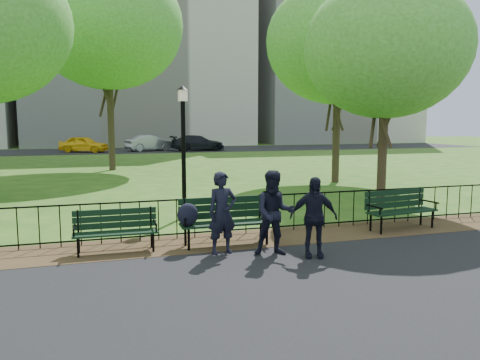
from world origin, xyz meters
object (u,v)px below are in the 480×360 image
object	(u,v)px
park_bench_right_a	(399,205)
tree_far_c	(108,25)
tree_near_e	(386,49)
person_left	(222,213)
sedan_dark	(198,143)
park_bench_main	(210,215)
park_bench_left_a	(115,226)
person_mid	(275,213)
lamppost	(183,147)
tree_mid_e	(339,42)
person_right	(313,217)
sedan_silver	(149,143)
taxi	(84,144)

from	to	relation	value
park_bench_right_a	tree_far_c	world-z (taller)	tree_far_c
tree_near_e	park_bench_right_a	bearing A→B (deg)	-116.58
tree_far_c	person_left	bearing A→B (deg)	-85.07
sedan_dark	person_left	bearing A→B (deg)	165.25
park_bench_main	park_bench_left_a	world-z (taller)	park_bench_main
person_mid	lamppost	bearing A→B (deg)	117.70
tree_mid_e	sedan_dark	distance (m)	23.50
tree_near_e	tree_far_c	world-z (taller)	tree_far_c
park_bench_right_a	person_left	xyz separation A→B (m)	(-4.60, -0.78, 0.23)
park_bench_main	person_right	distance (m)	2.15
person_left	sedan_silver	world-z (taller)	person_left
lamppost	sedan_dark	distance (m)	29.13
person_left	person_mid	size ratio (longest dim) A/B	0.98
park_bench_left_a	tree_far_c	distance (m)	17.89
tree_mid_e	person_mid	xyz separation A→B (m)	(-6.55, -9.59, -5.00)
sedan_dark	tree_mid_e	bearing A→B (deg)	179.27
person_mid	sedan_dark	size ratio (longest dim) A/B	0.35
park_bench_main	taxi	world-z (taller)	taxi
park_bench_left_a	sedan_dark	distance (m)	32.44
lamppost	sedan_silver	distance (m)	29.53
park_bench_right_a	sedan_silver	bearing A→B (deg)	86.89
person_left	tree_far_c	bearing A→B (deg)	88.23
tree_near_e	person_right	size ratio (longest dim) A/B	4.43
park_bench_main	person_mid	bearing A→B (deg)	-42.53
lamppost	person_right	bearing A→B (deg)	-69.63
tree_far_c	sedan_dark	bearing A→B (deg)	62.22
park_bench_main	sedan_dark	size ratio (longest dim) A/B	0.42
park_bench_main	lamppost	world-z (taller)	lamppost
person_right	sedan_dark	world-z (taller)	person_right
park_bench_right_a	sedan_dark	size ratio (longest dim) A/B	0.40
tree_far_c	sedan_dark	size ratio (longest dim) A/B	2.29
park_bench_right_a	lamppost	bearing A→B (deg)	140.63
park_bench_main	tree_mid_e	size ratio (longest dim) A/B	0.24
sedan_silver	sedan_dark	world-z (taller)	sedan_silver
tree_near_e	person_left	distance (m)	8.13
taxi	sedan_silver	size ratio (longest dim) A/B	0.96
tree_mid_e	person_right	xyz separation A→B (m)	(-5.90, -9.94, -5.05)
park_bench_right_a	person_right	distance (m)	3.39
lamppost	tree_mid_e	distance (m)	10.12
tree_near_e	tree_mid_e	world-z (taller)	tree_mid_e
tree_mid_e	sedan_silver	size ratio (longest dim) A/B	2.01
tree_far_c	person_right	world-z (taller)	tree_far_c
park_bench_right_a	tree_mid_e	world-z (taller)	tree_mid_e
park_bench_main	park_bench_right_a	distance (m)	4.71
lamppost	tree_far_c	distance (m)	14.68
lamppost	taxi	world-z (taller)	lamppost
lamppost	tree_near_e	xyz separation A→B (m)	(6.15, 0.02, 2.82)
tree_mid_e	taxi	xyz separation A→B (m)	(-10.72, 23.67, -5.14)
person_right	taxi	size ratio (longest dim) A/B	0.38
tree_far_c	person_mid	size ratio (longest dim) A/B	6.59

